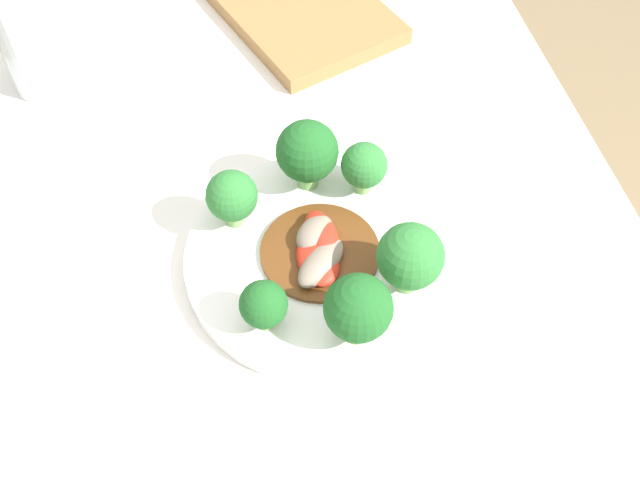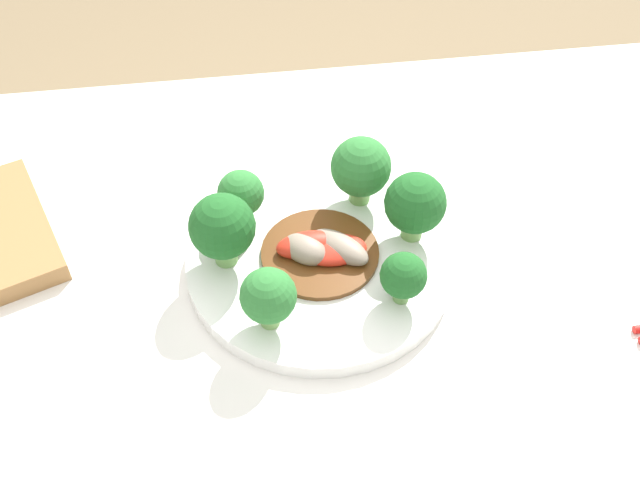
{
  "view_description": "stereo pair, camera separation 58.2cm",
  "coord_description": "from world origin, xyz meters",
  "px_view_note": "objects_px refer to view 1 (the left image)",
  "views": [
    {
      "loc": [
        0.35,
        -0.06,
        1.32
      ],
      "look_at": [
        -0.03,
        0.02,
        0.79
      ],
      "focal_mm": 42.0,
      "sensor_mm": 36.0,
      "label": 1
    },
    {
      "loc": [
        -0.09,
        -0.43,
        1.29
      ],
      "look_at": [
        -0.03,
        0.02,
        0.79
      ],
      "focal_mm": 42.0,
      "sensor_mm": 36.0,
      "label": 2
    }
  ],
  "objects_px": {
    "broccoli_northwest": "(364,166)",
    "broccoli_northeast": "(410,257)",
    "stirfry_center": "(319,249)",
    "drinking_glass": "(32,42)",
    "broccoli_east": "(358,309)",
    "broccoli_southwest": "(232,197)",
    "plate": "(320,258)",
    "broccoli_west": "(307,152)",
    "broccoli_southeast": "(264,305)",
    "cutting_board": "(295,4)"
  },
  "relations": [
    {
      "from": "broccoli_northwest",
      "to": "broccoli_northeast",
      "type": "xyz_separation_m",
      "value": [
        0.11,
        0.01,
        0.01
      ]
    },
    {
      "from": "broccoli_northwest",
      "to": "stirfry_center",
      "type": "distance_m",
      "value": 0.09
    },
    {
      "from": "drinking_glass",
      "to": "broccoli_east",
      "type": "bearing_deg",
      "value": 33.87
    },
    {
      "from": "broccoli_southwest",
      "to": "drinking_glass",
      "type": "distance_m",
      "value": 0.31
    },
    {
      "from": "plate",
      "to": "stirfry_center",
      "type": "relative_size",
      "value": 2.27
    },
    {
      "from": "broccoli_west",
      "to": "broccoli_southeast",
      "type": "distance_m",
      "value": 0.16
    },
    {
      "from": "plate",
      "to": "cutting_board",
      "type": "height_order",
      "value": "cutting_board"
    },
    {
      "from": "broccoli_east",
      "to": "cutting_board",
      "type": "distance_m",
      "value": 0.47
    },
    {
      "from": "cutting_board",
      "to": "broccoli_northwest",
      "type": "bearing_deg",
      "value": 1.78
    },
    {
      "from": "broccoli_northwest",
      "to": "broccoli_east",
      "type": "xyz_separation_m",
      "value": [
        0.15,
        -0.04,
        0.01
      ]
    },
    {
      "from": "cutting_board",
      "to": "plate",
      "type": "bearing_deg",
      "value": -6.98
    },
    {
      "from": "broccoli_southwest",
      "to": "drinking_glass",
      "type": "relative_size",
      "value": 0.52
    },
    {
      "from": "broccoli_southeast",
      "to": "broccoli_southwest",
      "type": "bearing_deg",
      "value": -174.9
    },
    {
      "from": "broccoli_west",
      "to": "cutting_board",
      "type": "bearing_deg",
      "value": 172.04
    },
    {
      "from": "broccoli_west",
      "to": "broccoli_southeast",
      "type": "height_order",
      "value": "broccoli_west"
    },
    {
      "from": "broccoli_southwest",
      "to": "cutting_board",
      "type": "bearing_deg",
      "value": 160.25
    },
    {
      "from": "broccoli_northwest",
      "to": "drinking_glass",
      "type": "bearing_deg",
      "value": -127.66
    },
    {
      "from": "broccoli_west",
      "to": "plate",
      "type": "bearing_deg",
      "value": -3.62
    },
    {
      "from": "drinking_glass",
      "to": "broccoli_west",
      "type": "bearing_deg",
      "value": 49.61
    },
    {
      "from": "broccoli_east",
      "to": "drinking_glass",
      "type": "bearing_deg",
      "value": -146.13
    },
    {
      "from": "broccoli_east",
      "to": "drinking_glass",
      "type": "distance_m",
      "value": 0.47
    },
    {
      "from": "cutting_board",
      "to": "broccoli_east",
      "type": "bearing_deg",
      "value": -4.08
    },
    {
      "from": "stirfry_center",
      "to": "cutting_board",
      "type": "height_order",
      "value": "stirfry_center"
    },
    {
      "from": "stirfry_center",
      "to": "broccoli_east",
      "type": "bearing_deg",
      "value": 9.04
    },
    {
      "from": "plate",
      "to": "broccoli_east",
      "type": "distance_m",
      "value": 0.1
    },
    {
      "from": "broccoli_southwest",
      "to": "broccoli_northeast",
      "type": "bearing_deg",
      "value": 53.75
    },
    {
      "from": "broccoli_west",
      "to": "broccoli_northwest",
      "type": "bearing_deg",
      "value": 69.6
    },
    {
      "from": "stirfry_center",
      "to": "broccoli_southwest",
      "type": "bearing_deg",
      "value": -127.76
    },
    {
      "from": "broccoli_northwest",
      "to": "broccoli_southwest",
      "type": "distance_m",
      "value": 0.13
    },
    {
      "from": "plate",
      "to": "drinking_glass",
      "type": "height_order",
      "value": "drinking_glass"
    },
    {
      "from": "broccoli_southwest",
      "to": "stirfry_center",
      "type": "relative_size",
      "value": 0.56
    },
    {
      "from": "broccoli_east",
      "to": "broccoli_southwest",
      "type": "height_order",
      "value": "broccoli_east"
    },
    {
      "from": "plate",
      "to": "broccoli_southwest",
      "type": "distance_m",
      "value": 0.1
    },
    {
      "from": "broccoli_northeast",
      "to": "broccoli_southeast",
      "type": "relative_size",
      "value": 1.39
    },
    {
      "from": "broccoli_northwest",
      "to": "drinking_glass",
      "type": "xyz_separation_m",
      "value": [
        -0.23,
        -0.3,
        0.01
      ]
    },
    {
      "from": "broccoli_west",
      "to": "cutting_board",
      "type": "height_order",
      "value": "broccoli_west"
    },
    {
      "from": "broccoli_northeast",
      "to": "drinking_glass",
      "type": "bearing_deg",
      "value": -137.93
    },
    {
      "from": "broccoli_southwest",
      "to": "broccoli_northeast",
      "type": "xyz_separation_m",
      "value": [
        0.1,
        0.14,
        0.01
      ]
    },
    {
      "from": "broccoli_northwest",
      "to": "plate",
      "type": "bearing_deg",
      "value": -39.89
    },
    {
      "from": "plate",
      "to": "broccoli_northeast",
      "type": "relative_size",
      "value": 3.44
    },
    {
      "from": "broccoli_northwest",
      "to": "broccoli_west",
      "type": "distance_m",
      "value": 0.05
    },
    {
      "from": "drinking_glass",
      "to": "cutting_board",
      "type": "bearing_deg",
      "value": 104.13
    },
    {
      "from": "broccoli_southeast",
      "to": "stirfry_center",
      "type": "bearing_deg",
      "value": 136.22
    },
    {
      "from": "drinking_glass",
      "to": "stirfry_center",
      "type": "bearing_deg",
      "value": 39.3
    },
    {
      "from": "plate",
      "to": "broccoli_northwest",
      "type": "bearing_deg",
      "value": 140.11
    },
    {
      "from": "drinking_glass",
      "to": "cutting_board",
      "type": "height_order",
      "value": "drinking_glass"
    },
    {
      "from": "broccoli_northwest",
      "to": "broccoli_southwest",
      "type": "relative_size",
      "value": 0.93
    },
    {
      "from": "broccoli_southwest",
      "to": "cutting_board",
      "type": "relative_size",
      "value": 0.2
    },
    {
      "from": "broccoli_northeast",
      "to": "stirfry_center",
      "type": "distance_m",
      "value": 0.09
    },
    {
      "from": "plate",
      "to": "broccoli_southeast",
      "type": "xyz_separation_m",
      "value": [
        0.06,
        -0.06,
        0.04
      ]
    }
  ]
}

